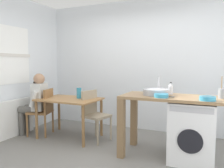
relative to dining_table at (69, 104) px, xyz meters
The scene contains 17 objects.
ground_plane 1.34m from the dining_table, 32.00° to the right, with size 5.46×5.46×0.00m, color slate.
wall_back 1.66m from the dining_table, 48.51° to the left, with size 4.60×0.10×2.70m, color silver.
radiator 1.11m from the dining_table, 162.49° to the right, with size 0.10×0.80×0.70m, color white.
dining_table is the anchor object (origin of this frame).
chair_person_seat 0.57m from the dining_table, behind, with size 0.50×0.50×0.90m.
chair_opposite 0.50m from the dining_table, ahead, with size 0.48×0.48×0.90m.
seated_person 0.71m from the dining_table, 169.95° to the right, with size 0.55×0.54×1.20m.
kitchen_counter 1.72m from the dining_table, ahead, with size 1.50×0.68×0.92m.
washing_machine 2.20m from the dining_table, ahead, with size 0.60×0.61×0.86m.
sink_basin 1.70m from the dining_table, ahead, with size 0.38×0.38×0.09m, color #9EA0A5.
tap 1.71m from the dining_table, ahead, with size 0.02×0.02×0.28m, color #B2B2B7.
bottle_tall_green 1.88m from the dining_table, ahead, with size 0.07×0.07×0.19m.
mixing_bowl 1.85m from the dining_table, 11.37° to the right, with size 0.19×0.19×0.05m.
utensil_crock 2.58m from the dining_table, ahead, with size 0.11×0.11×0.30m.
colander 2.42m from the dining_table, ahead, with size 0.20×0.20×0.06m.
vase 0.27m from the dining_table, 33.69° to the left, with size 0.09×0.09×0.20m, color teal.
scissors 1.91m from the dining_table, ahead, with size 0.15×0.06×0.01m.
Camera 1 is at (1.43, -2.81, 1.38)m, focal length 35.90 mm.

